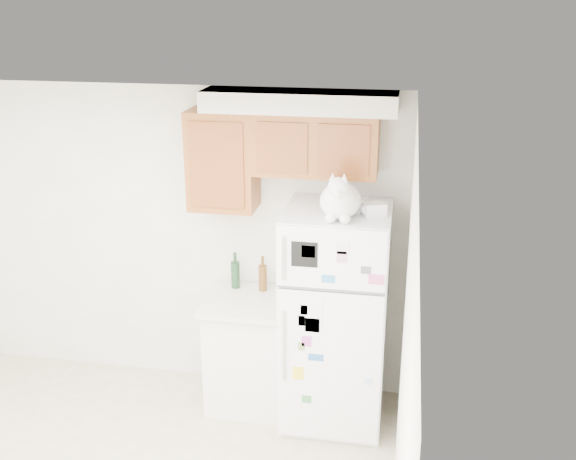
% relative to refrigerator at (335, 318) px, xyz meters
% --- Properties ---
extents(room_shell, '(3.84, 4.04, 2.52)m').
position_rel_refrigerator_xyz_m(room_shell, '(-1.27, -1.36, 0.82)').
color(room_shell, white).
rests_on(room_shell, ground_plane).
extents(refrigerator, '(0.76, 0.78, 1.70)m').
position_rel_refrigerator_xyz_m(refrigerator, '(0.00, 0.00, 0.00)').
color(refrigerator, white).
rests_on(refrigerator, ground_plane).
extents(base_counter, '(0.64, 0.64, 0.92)m').
position_rel_refrigerator_xyz_m(base_counter, '(-0.69, 0.07, -0.39)').
color(base_counter, white).
rests_on(base_counter, ground_plane).
extents(cat, '(0.35, 0.51, 0.36)m').
position_rel_refrigerator_xyz_m(cat, '(0.03, -0.17, 0.98)').
color(cat, white).
rests_on(cat, refrigerator).
extents(storage_box_back, '(0.22, 0.19, 0.10)m').
position_rel_refrigerator_xyz_m(storage_box_back, '(0.10, 0.02, 0.90)').
color(storage_box_back, white).
rests_on(storage_box_back, refrigerator).
extents(storage_box_front, '(0.18, 0.16, 0.09)m').
position_rel_refrigerator_xyz_m(storage_box_front, '(0.26, -0.06, 0.89)').
color(storage_box_front, white).
rests_on(storage_box_front, refrigerator).
extents(bottle_green, '(0.07, 0.07, 0.30)m').
position_rel_refrigerator_xyz_m(bottle_green, '(-0.83, 0.26, 0.22)').
color(bottle_green, '#19381E').
rests_on(bottle_green, base_counter).
extents(bottle_amber, '(0.07, 0.07, 0.29)m').
position_rel_refrigerator_xyz_m(bottle_amber, '(-0.61, 0.24, 0.21)').
color(bottle_amber, '#593814').
rests_on(bottle_amber, base_counter).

